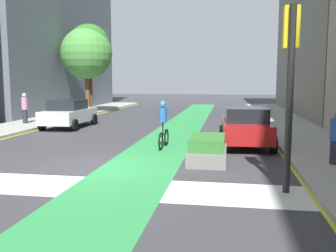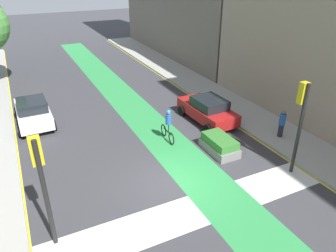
# 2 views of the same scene
# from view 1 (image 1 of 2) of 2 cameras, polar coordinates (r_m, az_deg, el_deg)

# --- Properties ---
(ground_plane) EXTENTS (120.00, 120.00, 0.00)m
(ground_plane) POSITION_cam_1_polar(r_m,az_deg,el_deg) (11.50, -11.57, -6.30)
(ground_plane) COLOR #38383D
(bike_lane_paint) EXTENTS (2.40, 60.00, 0.01)m
(bike_lane_paint) POSITION_cam_1_polar(r_m,az_deg,el_deg) (11.08, -4.71, -6.66)
(bike_lane_paint) COLOR #2D8C47
(bike_lane_paint) RESTS_ON ground_plane
(crosswalk_band) EXTENTS (12.00, 1.80, 0.01)m
(crosswalk_band) POSITION_cam_1_polar(r_m,az_deg,el_deg) (9.72, -15.81, -8.89)
(crosswalk_band) COLOR silver
(crosswalk_band) RESTS_ON ground_plane
(curb_stripe_right) EXTENTS (0.16, 60.00, 0.01)m
(curb_stripe_right) POSITION_cam_1_polar(r_m,az_deg,el_deg) (10.94, 19.53, -7.23)
(curb_stripe_right) COLOR yellow
(curb_stripe_right) RESTS_ON ground_plane
(traffic_signal_near_right) EXTENTS (0.35, 0.52, 4.32)m
(traffic_signal_near_right) POSITION_cam_1_polar(r_m,az_deg,el_deg) (9.01, 18.46, 9.24)
(traffic_signal_near_right) COLOR black
(traffic_signal_near_right) RESTS_ON ground_plane
(car_red_right_far) EXTENTS (2.15, 4.26, 1.57)m
(car_red_right_far) POSITION_cam_1_polar(r_m,az_deg,el_deg) (15.14, 11.93, -0.02)
(car_red_right_far) COLOR #A51919
(car_red_right_far) RESTS_ON ground_plane
(car_white_left_far) EXTENTS (2.06, 4.22, 1.57)m
(car_white_left_far) POSITION_cam_1_polar(r_m,az_deg,el_deg) (21.34, -15.12, 1.91)
(car_white_left_far) COLOR silver
(car_white_left_far) RESTS_ON ground_plane
(cyclist_in_lane) EXTENTS (0.32, 1.73, 1.86)m
(cyclist_in_lane) POSITION_cam_1_polar(r_m,az_deg,el_deg) (14.27, -0.75, 0.39)
(cyclist_in_lane) COLOR black
(cyclist_in_lane) RESTS_ON ground_plane
(pedestrian_sidewalk_right_a) EXTENTS (0.34, 0.34, 1.57)m
(pedestrian_sidewalk_right_a) POSITION_cam_1_polar(r_m,az_deg,el_deg) (11.96, 24.58, -1.67)
(pedestrian_sidewalk_right_a) COLOR #262638
(pedestrian_sidewalk_right_a) RESTS_ON sidewalk_right
(pedestrian_sidewalk_left_a) EXTENTS (0.34, 0.34, 1.75)m
(pedestrian_sidewalk_left_a) POSITION_cam_1_polar(r_m,az_deg,el_deg) (22.96, -21.36, 2.63)
(pedestrian_sidewalk_left_a) COLOR #262638
(pedestrian_sidewalk_left_a) RESTS_ON sidewalk_left
(street_tree_near) EXTENTS (3.97, 3.97, 6.56)m
(street_tree_near) POSITION_cam_1_polar(r_m,az_deg,el_deg) (29.68, -12.53, 10.92)
(street_tree_near) COLOR brown
(street_tree_near) RESTS_ON sidewalk_left
(street_tree_far) EXTENTS (3.29, 3.29, 6.87)m
(street_tree_far) POSITION_cam_1_polar(r_m,az_deg,el_deg) (30.03, -12.15, 12.07)
(street_tree_far) COLOR brown
(street_tree_far) RESTS_ON sidewalk_left
(median_planter) EXTENTS (1.20, 2.12, 0.85)m
(median_planter) POSITION_cam_1_polar(r_m,az_deg,el_deg) (11.96, 6.15, -3.71)
(median_planter) COLOR slate
(median_planter) RESTS_ON ground_plane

